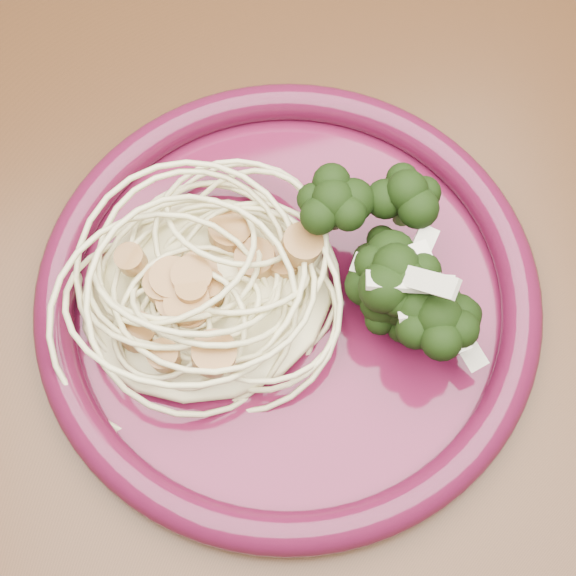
{
  "coord_description": "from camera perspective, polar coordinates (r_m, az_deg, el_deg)",
  "views": [
    {
      "loc": [
        -0.05,
        -0.12,
        1.2
      ],
      "look_at": [
        0.01,
        0.06,
        0.77
      ],
      "focal_mm": 50.0,
      "sensor_mm": 36.0,
      "label": 1
    }
  ],
  "objects": [
    {
      "name": "dinner_plate",
      "position": [
        0.48,
        0.0,
        -0.43
      ],
      "size": [
        0.36,
        0.36,
        0.03
      ],
      "rotation": [
        0.0,
        0.0,
        -0.24
      ],
      "color": "#510E28",
      "rests_on": "dining_table"
    },
    {
      "name": "scallop_cluster",
      "position": [
        0.43,
        -6.35,
        1.96
      ],
      "size": [
        0.15,
        0.15,
        0.04
      ],
      "primitive_type": null,
      "rotation": [
        0.0,
        0.0,
        -0.24
      ],
      "color": "#A47239",
      "rests_on": "spaghetti_pile"
    },
    {
      "name": "broccoli_pile",
      "position": [
        0.46,
        7.28,
        0.91
      ],
      "size": [
        0.12,
        0.17,
        0.05
      ],
      "primitive_type": "ellipsoid",
      "rotation": [
        0.0,
        0.0,
        -0.24
      ],
      "color": "black",
      "rests_on": "dinner_plate"
    },
    {
      "name": "dining_table",
      "position": [
        0.56,
        1.08,
        -10.84
      ],
      "size": [
        1.2,
        0.8,
        0.75
      ],
      "color": "#472814",
      "rests_on": "ground"
    },
    {
      "name": "spaghetti_pile",
      "position": [
        0.47,
        -5.88,
        -0.06
      ],
      "size": [
        0.18,
        0.16,
        0.03
      ],
      "primitive_type": "ellipsoid",
      "rotation": [
        0.0,
        0.0,
        -0.24
      ],
      "color": "beige",
      "rests_on": "dinner_plate"
    },
    {
      "name": "onion_garnish",
      "position": [
        0.43,
        7.77,
        2.7
      ],
      "size": [
        0.09,
        0.11,
        0.06
      ],
      "primitive_type": null,
      "rotation": [
        0.0,
        0.0,
        -0.24
      ],
      "color": "beige",
      "rests_on": "broccoli_pile"
    }
  ]
}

